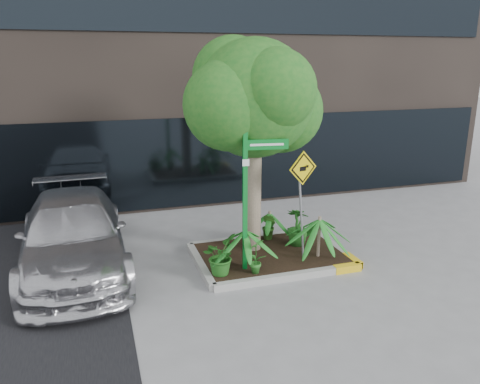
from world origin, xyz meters
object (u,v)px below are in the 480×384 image
object	(u,v)px
tree	(254,99)
street_sign_post	(247,185)
cattle_sign	(302,187)
parked_car	(73,234)

from	to	relation	value
tree	street_sign_post	world-z (taller)	tree
tree	street_sign_post	bearing A→B (deg)	-115.94
tree	cattle_sign	size ratio (longest dim) A/B	2.06
parked_car	street_sign_post	xyz separation A→B (m)	(3.39, -1.43, 1.17)
tree	cattle_sign	bearing A→B (deg)	-42.74
tree	parked_car	xyz separation A→B (m)	(-3.84, 0.50, -2.76)
parked_car	cattle_sign	distance (m)	4.92
parked_car	cattle_sign	world-z (taller)	cattle_sign
tree	parked_car	distance (m)	4.76
street_sign_post	cattle_sign	distance (m)	1.29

